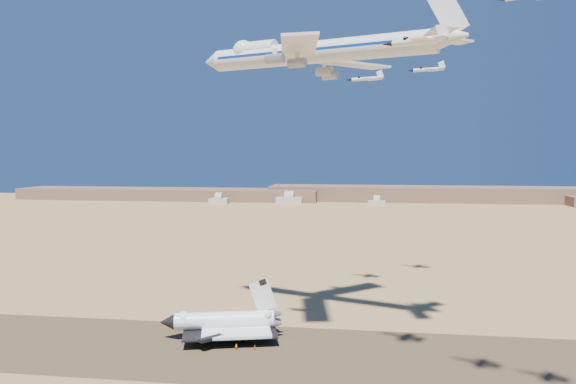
# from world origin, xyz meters

# --- Properties ---
(ground) EXTENTS (1200.00, 1200.00, 0.00)m
(ground) POSITION_xyz_m (0.00, 0.00, 0.00)
(ground) COLOR #A7834A
(ground) RESTS_ON ground
(runway) EXTENTS (600.00, 50.00, 0.06)m
(runway) POSITION_xyz_m (0.00, 0.00, 0.03)
(runway) COLOR brown
(runway) RESTS_ON ground
(ridgeline) EXTENTS (960.00, 90.00, 18.00)m
(ridgeline) POSITION_xyz_m (65.32, 527.31, 7.63)
(ridgeline) COLOR brown
(ridgeline) RESTS_ON ground
(hangars) EXTENTS (200.50, 29.50, 30.00)m
(hangars) POSITION_xyz_m (-64.00, 478.43, 4.83)
(hangars) COLOR #BCB7A6
(hangars) RESTS_ON ground
(shuttle) EXTENTS (38.25, 29.62, 18.72)m
(shuttle) POSITION_xyz_m (-13.73, 11.08, 5.03)
(shuttle) COLOR white
(shuttle) RESTS_ON runway
(carrier_747) EXTENTS (86.44, 63.92, 21.81)m
(carrier_747) POSITION_xyz_m (12.96, 17.63, 89.52)
(carrier_747) COLOR silver
(crew_a) EXTENTS (0.44, 0.65, 1.76)m
(crew_a) POSITION_xyz_m (-6.99, 0.79, 0.94)
(crew_a) COLOR orange
(crew_a) RESTS_ON runway
(crew_b) EXTENTS (0.92, 0.88, 1.66)m
(crew_b) POSITION_xyz_m (-7.38, 1.71, 0.89)
(crew_b) COLOR orange
(crew_b) RESTS_ON runway
(crew_c) EXTENTS (0.88, 1.07, 1.63)m
(crew_c) POSITION_xyz_m (-1.63, 1.30, 0.88)
(crew_c) COLOR orange
(crew_c) RESTS_ON runway
(chase_jet_a) EXTENTS (15.35, 9.66, 4.01)m
(chase_jet_a) POSITION_xyz_m (41.98, -25.40, 83.95)
(chase_jet_a) COLOR silver
(chase_jet_e) EXTENTS (14.79, 8.63, 3.77)m
(chase_jet_e) POSITION_xyz_m (29.85, 61.66, 86.91)
(chase_jet_e) COLOR silver
(chase_jet_f) EXTENTS (15.52, 9.10, 3.97)m
(chase_jet_f) POSITION_xyz_m (55.17, 84.70, 93.29)
(chase_jet_f) COLOR silver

